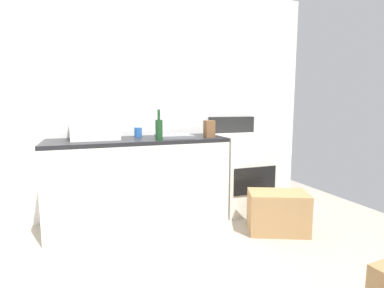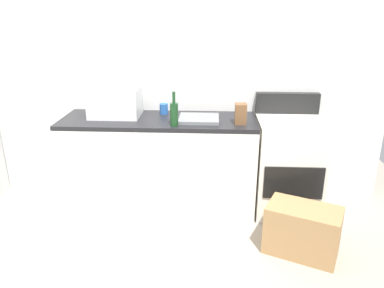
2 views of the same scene
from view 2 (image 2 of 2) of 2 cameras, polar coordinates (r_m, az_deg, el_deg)
name	(u,v)px [view 2 (image 2 of 2)]	position (r m, az deg, el deg)	size (l,w,h in m)	color
ground_plane	(97,287)	(2.90, -14.40, -20.43)	(6.00, 6.00, 0.00)	#9E9384
wall_back	(132,69)	(3.77, -9.23, 11.27)	(5.00, 0.10, 2.60)	silver
kitchen_counter	(160,163)	(3.61, -4.96, -2.98)	(1.80, 0.60, 0.90)	silver
stove_oven	(287,164)	(3.65, 14.41, -3.04)	(0.60, 0.61, 1.10)	silver
microwave	(115,102)	(3.57, -11.68, 6.31)	(0.46, 0.34, 0.27)	white
sink_basin	(199,119)	(3.39, 1.07, 3.89)	(0.36, 0.32, 0.03)	slate
wine_bottle	(174,114)	(3.20, -2.76, 4.68)	(0.07, 0.07, 0.30)	#193F1E
coffee_mug	(164,109)	(3.61, -4.34, 5.40)	(0.08, 0.08, 0.10)	#2659A5
knife_block	(241,114)	(3.29, 7.46, 4.61)	(0.10, 0.10, 0.18)	brown
cardboard_box_large	(302,230)	(3.15, 16.55, -12.55)	(0.56, 0.33, 0.40)	#A37A4C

